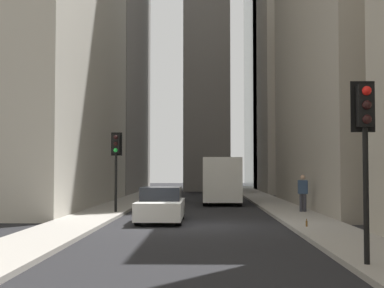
{
  "coord_description": "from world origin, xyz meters",
  "views": [
    {
      "loc": [
        -21.23,
        -0.35,
        2.12
      ],
      "look_at": [
        19.61,
        0.54,
        4.01
      ],
      "focal_mm": 52.0,
      "sensor_mm": 36.0,
      "label": 1
    }
  ],
  "objects_px": {
    "traffic_light_foreground": "(365,128)",
    "discarded_bottle": "(307,223)",
    "traffic_light_midblock": "(116,153)",
    "pedestrian": "(303,191)",
    "delivery_truck": "(221,180)",
    "sedan_white": "(161,206)"
  },
  "relations": [
    {
      "from": "sedan_white",
      "to": "discarded_bottle",
      "type": "height_order",
      "value": "sedan_white"
    },
    {
      "from": "delivery_truck",
      "to": "traffic_light_foreground",
      "type": "relative_size",
      "value": 1.66
    },
    {
      "from": "delivery_truck",
      "to": "discarded_bottle",
      "type": "relative_size",
      "value": 23.93
    },
    {
      "from": "delivery_truck",
      "to": "sedan_white",
      "type": "relative_size",
      "value": 1.5
    },
    {
      "from": "traffic_light_foreground",
      "to": "discarded_bottle",
      "type": "relative_size",
      "value": 14.39
    },
    {
      "from": "delivery_truck",
      "to": "traffic_light_foreground",
      "type": "distance_m",
      "value": 23.11
    },
    {
      "from": "pedestrian",
      "to": "delivery_truck",
      "type": "bearing_deg",
      "value": 23.66
    },
    {
      "from": "delivery_truck",
      "to": "traffic_light_midblock",
      "type": "relative_size",
      "value": 1.72
    },
    {
      "from": "delivery_truck",
      "to": "discarded_bottle",
      "type": "xyz_separation_m",
      "value": [
        -15.22,
        -2.52,
        -1.21
      ]
    },
    {
      "from": "traffic_light_foreground",
      "to": "pedestrian",
      "type": "relative_size",
      "value": 2.23
    },
    {
      "from": "traffic_light_midblock",
      "to": "pedestrian",
      "type": "bearing_deg",
      "value": -87.63
    },
    {
      "from": "pedestrian",
      "to": "sedan_white",
      "type": "bearing_deg",
      "value": 121.28
    },
    {
      "from": "traffic_light_foreground",
      "to": "delivery_truck",
      "type": "bearing_deg",
      "value": 5.89
    },
    {
      "from": "traffic_light_foreground",
      "to": "sedan_white",
      "type": "bearing_deg",
      "value": 25.64
    },
    {
      "from": "delivery_truck",
      "to": "traffic_light_foreground",
      "type": "bearing_deg",
      "value": -174.11
    },
    {
      "from": "pedestrian",
      "to": "traffic_light_foreground",
      "type": "bearing_deg",
      "value": 175.09
    },
    {
      "from": "traffic_light_foreground",
      "to": "traffic_light_midblock",
      "type": "height_order",
      "value": "traffic_light_foreground"
    },
    {
      "from": "traffic_light_midblock",
      "to": "pedestrian",
      "type": "xyz_separation_m",
      "value": [
        0.37,
        -8.83,
        -1.8
      ]
    },
    {
      "from": "traffic_light_midblock",
      "to": "traffic_light_foreground",
      "type": "bearing_deg",
      "value": -152.09
    },
    {
      "from": "traffic_light_midblock",
      "to": "pedestrian",
      "type": "relative_size",
      "value": 2.15
    },
    {
      "from": "discarded_bottle",
      "to": "delivery_truck",
      "type": "bearing_deg",
      "value": 9.4
    },
    {
      "from": "sedan_white",
      "to": "delivery_truck",
      "type": "bearing_deg",
      "value": -12.95
    }
  ]
}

